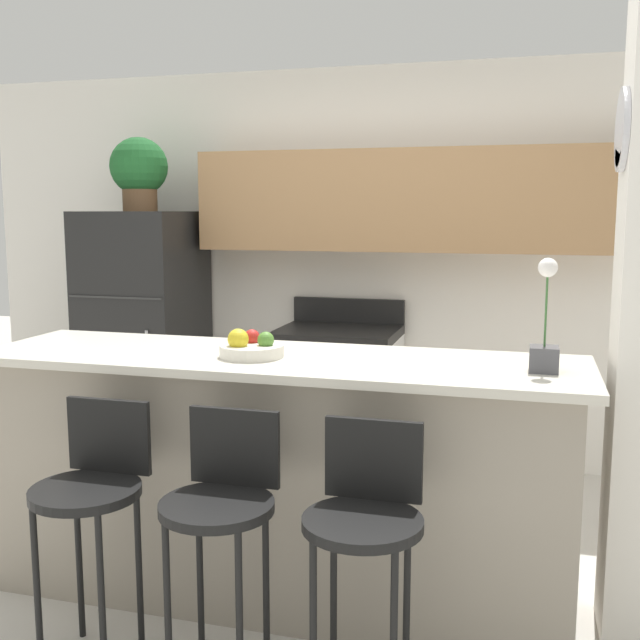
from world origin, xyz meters
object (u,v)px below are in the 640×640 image
object	(u,v)px
bar_stool_left	(92,491)
bar_stool_mid	(222,506)
refrigerator	(145,336)
stove_range	(338,399)
bar_stool_right	(365,522)
fruit_bowl	(251,348)
potted_plant_on_fridge	(139,171)
orchid_vase	(545,336)

from	to	relation	value
bar_stool_left	bar_stool_mid	size ratio (longest dim) A/B	1.00
refrigerator	stove_range	distance (m)	1.36
bar_stool_right	fruit_bowl	xyz separation A→B (m)	(-0.59, 0.53, 0.45)
bar_stool_mid	fruit_bowl	distance (m)	0.71
potted_plant_on_fridge	fruit_bowl	distance (m)	2.26
stove_range	bar_stool_left	xyz separation A→B (m)	(-0.36, -2.20, 0.17)
potted_plant_on_fridge	fruit_bowl	size ratio (longest dim) A/B	1.80
bar_stool_left	potted_plant_on_fridge	size ratio (longest dim) A/B	2.00
stove_range	potted_plant_on_fridge	bearing A→B (deg)	-177.39
bar_stool_right	potted_plant_on_fridge	distance (m)	3.16
potted_plant_on_fridge	orchid_vase	bearing A→B (deg)	-32.18
stove_range	orchid_vase	distance (m)	2.15
fruit_bowl	bar_stool_right	bearing A→B (deg)	-42.02
refrigerator	bar_stool_right	size ratio (longest dim) A/B	1.73
refrigerator	bar_stool_left	size ratio (longest dim) A/B	1.73
orchid_vase	refrigerator	bearing A→B (deg)	147.82
stove_range	fruit_bowl	xyz separation A→B (m)	(0.06, -1.66, 0.63)
stove_range	bar_stool_right	xyz separation A→B (m)	(0.65, -2.20, 0.17)
refrigerator	bar_stool_right	distance (m)	2.91
bar_stool_right	fruit_bowl	bearing A→B (deg)	137.98
bar_stool_mid	fruit_bowl	world-z (taller)	fruit_bowl
fruit_bowl	stove_range	bearing A→B (deg)	91.90
stove_range	bar_stool_mid	size ratio (longest dim) A/B	1.13
refrigerator	stove_range	bearing A→B (deg)	2.61
bar_stool_right	bar_stool_left	bearing A→B (deg)	180.00
stove_range	fruit_bowl	bearing A→B (deg)	-88.10
potted_plant_on_fridge	refrigerator	bearing A→B (deg)	-64.70
refrigerator	orchid_vase	world-z (taller)	refrigerator
stove_range	bar_stool_right	size ratio (longest dim) A/B	1.13
bar_stool_left	bar_stool_right	size ratio (longest dim) A/B	1.00
potted_plant_on_fridge	fruit_bowl	world-z (taller)	potted_plant_on_fridge
bar_stool_right	orchid_vase	xyz separation A→B (m)	(0.55, 0.56, 0.55)
bar_stool_left	bar_stool_mid	world-z (taller)	same
bar_stool_left	bar_stool_right	xyz separation A→B (m)	(1.01, 0.00, 0.00)
stove_range	fruit_bowl	world-z (taller)	fruit_bowl
orchid_vase	fruit_bowl	xyz separation A→B (m)	(-1.14, -0.02, -0.09)
bar_stool_mid	fruit_bowl	bearing A→B (deg)	99.40
bar_stool_left	orchid_vase	bearing A→B (deg)	19.74
bar_stool_right	bar_stool_mid	bearing A→B (deg)	180.00
orchid_vase	potted_plant_on_fridge	bearing A→B (deg)	147.82
refrigerator	potted_plant_on_fridge	world-z (taller)	potted_plant_on_fridge
refrigerator	orchid_vase	size ratio (longest dim) A/B	3.89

